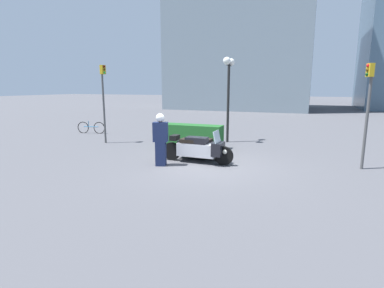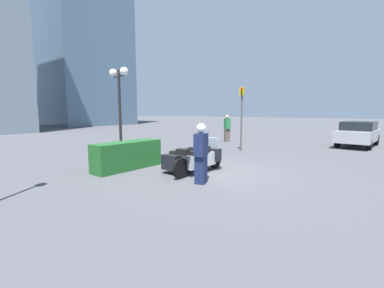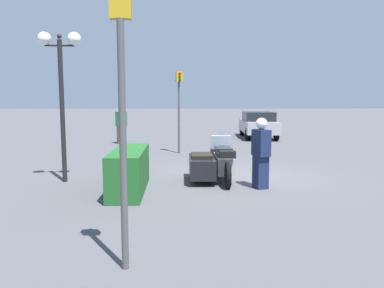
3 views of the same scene
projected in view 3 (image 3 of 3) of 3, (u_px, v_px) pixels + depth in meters
ground_plane at (230, 177)px, 10.61m from camera, size 160.00×160.00×0.00m
police_motorcycle at (211, 163)px, 10.14m from camera, size 2.57×1.24×1.15m
officer_rider at (261, 151)px, 9.13m from camera, size 0.54×0.41×1.74m
hedge_bush_curbside at (129, 170)px, 8.92m from camera, size 2.61×0.74×0.99m
twin_lamp_post at (61, 68)px, 9.61m from camera, size 0.34×1.09×3.89m
traffic_light_near at (179, 100)px, 15.00m from camera, size 0.23×0.29×3.28m
traffic_light_far at (122, 88)px, 4.60m from camera, size 0.23×0.26×3.54m
parked_car_background at (258, 124)px, 21.37m from camera, size 4.51×2.01×1.48m
pedestrian_bystander at (121, 125)px, 18.35m from camera, size 0.57×0.60×1.83m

